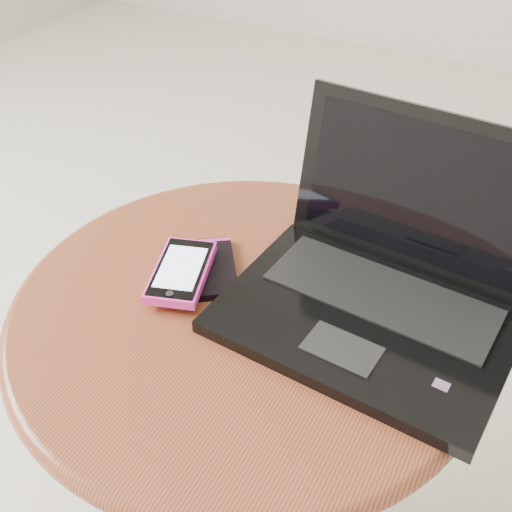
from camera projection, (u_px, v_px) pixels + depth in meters
The scene contains 4 objects.
table at pixel (247, 359), 0.84m from camera, with size 0.58×0.58×0.46m.
laptop at pixel (382, 284), 0.75m from camera, with size 0.35×0.30×0.21m.
phone_black at pixel (211, 268), 0.83m from camera, with size 0.11×0.13×0.01m.
phone_pink at pixel (181, 271), 0.80m from camera, with size 0.10×0.13×0.01m.
Camera 1 is at (0.19, -0.59, 0.99)m, focal length 45.45 mm.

